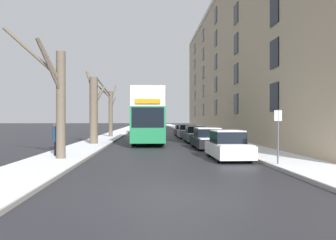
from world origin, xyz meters
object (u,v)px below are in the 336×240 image
Objects in this scene: street_sign_post at (278,134)px; bare_tree_left_2 at (110,110)px; double_decker_bus at (148,114)px; parked_car_3 at (187,132)px; bare_tree_left_1 at (94,109)px; parked_car_1 at (208,139)px; parked_car_2 at (195,135)px; bare_tree_left_0 at (58,99)px; oncoming_van at (140,124)px; parked_car_4 at (183,131)px; parked_car_0 at (228,146)px; pedestrian_left_sidewalk at (56,139)px.

bare_tree_left_2 is at bearing 113.39° from street_sign_post.
parked_car_3 is (4.11, 6.55, -1.81)m from double_decker_bus.
street_sign_post is at bearing -51.35° from bare_tree_left_1.
parked_car_1 is 12.40m from parked_car_3.
bare_tree_left_0 is at bearing -123.48° from parked_car_2.
oncoming_van is at bearing 75.21° from bare_tree_left_2.
double_decker_bus is at bearing -122.13° from parked_car_3.
bare_tree_left_2 is at bearing -155.30° from parked_car_4.
parked_car_2 is (0.00, 6.14, 0.01)m from parked_car_1.
parked_car_1 is at bearing -21.30° from bare_tree_left_1.
parked_car_0 reaches higher than parked_car_4.
parked_car_1 is (0.00, 5.88, -0.01)m from parked_car_0.
street_sign_post is (1.39, -8.87, 0.74)m from parked_car_1.
street_sign_post is at bearing -81.07° from parked_car_1.
double_decker_bus reaches higher than parked_car_3.
parked_car_3 is (8.28, 9.17, -2.14)m from bare_tree_left_1.
bare_tree_left_0 is 1.41× the size of parked_car_1.
bare_tree_left_2 reaches higher than parked_car_3.
double_decker_bus is 1.92× the size of oncoming_van.
oncoming_van is (-5.36, 24.61, 0.64)m from parked_car_1.
parked_car_2 is 1.04× the size of parked_car_4.
bare_tree_left_1 reaches higher than parked_car_4.
bare_tree_left_0 is 2.61× the size of street_sign_post.
oncoming_van reaches higher than parked_car_1.
bare_tree_left_0 is at bearing -175.98° from parked_car_0.
bare_tree_left_2 is 1.38× the size of parked_car_1.
street_sign_post is at bearing -115.11° from pedestrian_left_sidewalk.
parked_car_2 reaches higher than parked_car_4.
bare_tree_left_0 is 20.75m from parked_car_3.
oncoming_van reaches higher than pedestrian_left_sidewalk.
parked_car_1 is (8.28, -3.23, -2.16)m from bare_tree_left_1.
parked_car_3 reaches higher than parked_car_0.
oncoming_van is (-1.25, 18.76, -1.19)m from double_decker_bus.
bare_tree_left_0 is at bearing -142.20° from parked_car_1.
oncoming_van reaches higher than parked_car_3.
bare_tree_left_0 is at bearing 166.13° from street_sign_post.
bare_tree_left_1 reaches higher than parked_car_1.
parked_car_4 is at bearing -26.16° from pedestrian_left_sidewalk.
parked_car_3 is at bearing -31.46° from pedestrian_left_sidewalk.
bare_tree_left_2 reaches higher than bare_tree_left_1.
pedestrian_left_sidewalk reaches higher than parked_car_2.
bare_tree_left_1 reaches higher than parked_car_0.
double_decker_bus is at bearing 110.50° from street_sign_post.
double_decker_bus is at bearing -109.69° from parked_car_4.
bare_tree_left_2 is (-0.01, 10.30, 0.20)m from bare_tree_left_1.
bare_tree_left_0 reaches higher than parked_car_1.
double_decker_bus reaches higher than parked_car_0.
street_sign_post is (9.69, -22.39, -1.63)m from bare_tree_left_2.
bare_tree_left_1 is at bearing 89.66° from bare_tree_left_0.
parked_car_1 is at bearing -77.71° from oncoming_van.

